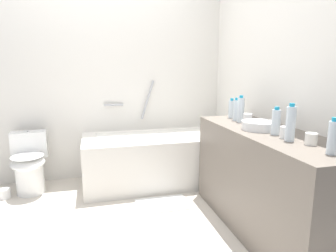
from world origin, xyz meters
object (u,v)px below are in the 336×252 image
Objects in this scene: sink_basin at (259,125)px; drinking_glass_0 at (284,132)px; water_bottle_0 at (276,122)px; water_bottle_2 at (333,137)px; toilet_paper_roll at (5,193)px; bathtub at (158,157)px; water_bottle_4 at (241,110)px; drinking_glass_1 at (248,119)px; water_bottle_5 at (236,110)px; water_bottle_1 at (291,123)px; toilet at (29,164)px; sink_faucet at (278,125)px; drinking_glass_2 at (311,139)px; bath_mat at (162,204)px; water_bottle_3 at (232,109)px.

sink_basin is 3.38× the size of drinking_glass_0.
sink_basin is 0.30m from drinking_glass_0.
water_bottle_2 is (0.01, -0.52, 0.00)m from water_bottle_0.
bathtub is at bearing 1.14° from toilet_paper_roll.
water_bottle_4 reaches higher than toilet_paper_roll.
drinking_glass_1 is at bearing 88.57° from drinking_glass_0.
water_bottle_5 is 2.48m from toilet_paper_roll.
drinking_glass_1 is at bearing -57.87° from bathtub.
water_bottle_1 is 2.80m from toilet_paper_roll.
water_bottle_4 reaches higher than sink_basin.
bathtub reaches higher than toilet.
toilet is at bearing 176.84° from bathtub.
sink_faucet is 0.35m from drinking_glass_0.
water_bottle_0 is 2.16× the size of drinking_glass_1.
sink_basin is at bearing 54.06° from toilet.
drinking_glass_0 is at bearing 48.18° from toilet.
water_bottle_2 is at bearing -89.90° from water_bottle_5.
water_bottle_4 is at bearing 92.96° from drinking_glass_2.
drinking_glass_2 reaches higher than bath_mat.
bath_mat is at bearing 168.28° from water_bottle_5.
water_bottle_3 is at bearing 87.02° from water_bottle_1.
toilet is 0.37m from toilet_paper_roll.
water_bottle_2 is 0.99× the size of water_bottle_5.
water_bottle_3 is 2.52× the size of drinking_glass_2.
sink_faucet is 0.26m from drinking_glass_1.
water_bottle_4 is 2.92× the size of drinking_glass_0.
water_bottle_4 reaches higher than water_bottle_0.
sink_basin is 0.22m from drinking_glass_1.
water_bottle_3 reaches higher than sink_basin.
water_bottle_5 reaches higher than drinking_glass_1.
toilet reaches higher than toilet_paper_roll.
drinking_glass_1 is 0.87× the size of toilet_paper_roll.
water_bottle_2 is 2.75× the size of drinking_glass_2.
water_bottle_2 is at bearing 41.83° from toilet.
drinking_glass_1 is at bearing 90.19° from water_bottle_2.
bathtub is 2.59× the size of toilet.
drinking_glass_0 is at bearing -90.74° from water_bottle_4.
water_bottle_3 is 0.35m from drinking_glass_1.
drinking_glass_1 reaches higher than sink_faucet.
sink_basin is 0.39m from water_bottle_1.
drinking_glass_0 is at bearing -68.45° from bathtub.
toilet_paper_roll is (-2.20, 1.42, -0.82)m from drinking_glass_0.
toilet_paper_roll is at bearing 157.72° from drinking_glass_1.
toilet_paper_roll is (-2.21, 0.69, -0.88)m from water_bottle_5.
bathtub reaches higher than drinking_glass_1.
water_bottle_3 is 0.23m from water_bottle_4.
drinking_glass_1 is (0.01, 0.52, 0.01)m from drinking_glass_0.
toilet is at bearing 144.21° from water_bottle_0.
toilet is 2.55× the size of water_bottle_1.
water_bottle_3 is at bearing 81.31° from water_bottle_5.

